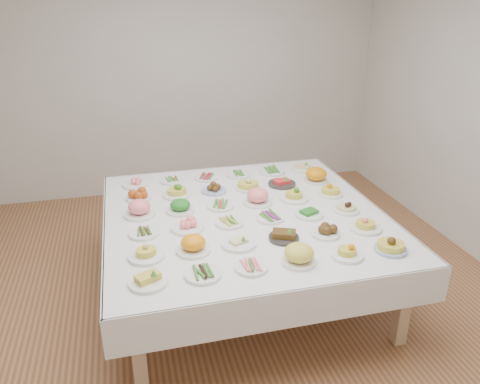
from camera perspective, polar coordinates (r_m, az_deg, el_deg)
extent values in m
plane|color=#A26843|center=(4.23, -1.18, -12.06)|extent=(5.00, 5.00, 0.00)
cube|color=beige|center=(6.01, -6.90, 13.07)|extent=(5.00, 0.02, 2.80)
cube|color=beige|center=(1.56, 21.40, -20.83)|extent=(5.00, 0.02, 2.80)
cube|color=white|center=(3.90, 0.55, -3.00)|extent=(2.26, 2.26, 0.06)
cube|color=white|center=(4.96, -2.81, 1.48)|extent=(2.28, 0.02, 0.28)
cube|color=white|center=(3.04, 6.17, -14.06)|extent=(2.28, 0.02, 0.28)
cube|color=white|center=(4.35, 15.11, -2.57)|extent=(0.02, 2.28, 0.28)
cube|color=white|center=(3.86, -16.04, -6.19)|extent=(0.02, 2.28, 0.28)
cube|color=#CFB285|center=(3.21, -12.29, -18.25)|extent=(0.09, 0.09, 0.69)
cube|color=#CFB285|center=(3.71, 19.28, -12.77)|extent=(0.09, 0.09, 0.69)
cube|color=#CFB285|center=(4.82, -13.47, -3.30)|extent=(0.09, 0.09, 0.69)
cube|color=#CFB285|center=(5.16, 8.06, -1.02)|extent=(0.09, 0.09, 0.69)
cylinder|color=white|center=(3.06, -11.11, -10.74)|extent=(0.25, 0.25, 0.02)
cylinder|color=white|center=(3.08, -4.54, -10.01)|extent=(0.24, 0.24, 0.02)
cylinder|color=white|center=(3.14, 1.37, -9.22)|extent=(0.22, 0.22, 0.02)
cylinder|color=white|center=(3.23, 7.15, -8.41)|extent=(0.23, 0.23, 0.02)
cylinder|color=white|center=(3.36, 12.87, -7.56)|extent=(0.22, 0.22, 0.02)
cylinder|color=#4C66B2|center=(3.51, 17.84, -6.72)|extent=(0.23, 0.23, 0.02)
cylinder|color=white|center=(3.33, -11.32, -7.69)|extent=(0.25, 0.25, 0.02)
cylinder|color=white|center=(3.36, -5.69, -7.07)|extent=(0.24, 0.24, 0.02)
cylinder|color=white|center=(3.42, -0.16, -6.35)|extent=(0.25, 0.25, 0.02)
cylinder|color=#2E2B29|center=(3.51, 5.36, -5.64)|extent=(0.22, 0.22, 0.02)
cylinder|color=white|center=(3.61, 10.33, -5.04)|extent=(0.22, 0.22, 0.02)
cylinder|color=white|center=(3.76, 14.98, -4.28)|extent=(0.25, 0.25, 0.02)
cylinder|color=white|center=(3.63, -11.61, -4.98)|extent=(0.23, 0.23, 0.02)
cylinder|color=white|center=(3.66, -6.39, -4.39)|extent=(0.25, 0.25, 0.02)
cylinder|color=white|center=(3.71, -1.30, -3.83)|extent=(0.22, 0.22, 0.02)
cylinder|color=white|center=(3.79, 3.68, -3.24)|extent=(0.22, 0.22, 0.02)
cylinder|color=white|center=(3.88, 8.39, -2.76)|extent=(0.23, 0.23, 0.02)
cylinder|color=white|center=(4.02, 12.78, -2.17)|extent=(0.22, 0.22, 0.02)
cylinder|color=white|center=(3.94, -12.10, -2.69)|extent=(0.25, 0.25, 0.02)
cylinder|color=white|center=(3.95, -7.26, -2.26)|extent=(0.24, 0.24, 0.02)
cylinder|color=white|center=(3.99, -2.41, -1.77)|extent=(0.22, 0.22, 0.02)
cylinder|color=white|center=(4.06, 2.16, -1.30)|extent=(0.25, 0.25, 0.02)
cylinder|color=white|center=(4.17, 6.58, -0.78)|extent=(0.26, 0.26, 0.02)
cylinder|color=white|center=(4.31, 10.95, -0.26)|extent=(0.22, 0.22, 0.02)
cylinder|color=white|center=(4.24, -12.21, -0.75)|extent=(0.22, 0.22, 0.02)
cylinder|color=white|center=(4.26, -7.67, -0.33)|extent=(0.25, 0.25, 0.02)
cylinder|color=#4C66B2|center=(4.30, -3.23, 0.12)|extent=(0.23, 0.23, 0.02)
cylinder|color=white|center=(4.36, 0.96, 0.49)|extent=(0.24, 0.24, 0.02)
cylinder|color=#2E2B29|center=(4.46, 5.12, 0.95)|extent=(0.26, 0.26, 0.02)
cylinder|color=white|center=(4.59, 9.21, 1.36)|extent=(0.23, 0.23, 0.02)
cylinder|color=white|center=(4.55, -12.56, 0.88)|extent=(0.25, 0.25, 0.02)
cylinder|color=white|center=(4.57, -8.28, 1.35)|extent=(0.22, 0.22, 0.02)
cylinder|color=white|center=(4.61, -4.09, 1.70)|extent=(0.23, 0.23, 0.02)
cylinder|color=white|center=(4.67, -0.18, 2.09)|extent=(0.24, 0.24, 0.02)
cylinder|color=white|center=(4.76, 3.91, 2.46)|extent=(0.25, 0.25, 0.02)
cylinder|color=white|center=(4.87, 7.57, 2.79)|extent=(0.24, 0.24, 0.02)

